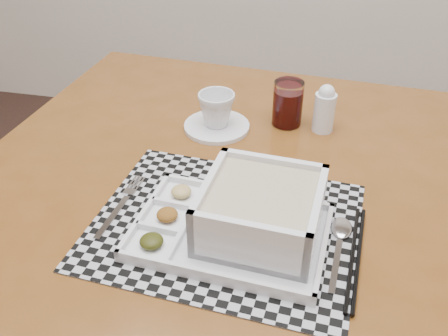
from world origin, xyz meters
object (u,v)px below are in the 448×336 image
Objects in this scene: juice_glass at (288,105)px; creamer_bottle at (325,109)px; dining_table at (238,223)px; serving_tray at (253,217)px; cup at (217,110)px.

creamer_bottle is (0.08, -0.01, 0.01)m from juice_glass.
dining_table is 3.54× the size of serving_tray.
dining_table is 10.56× the size of creamer_bottle.
serving_tray is at bearing -69.54° from dining_table.
dining_table is 0.33m from creamer_bottle.
dining_table is 11.31× the size of juice_glass.
serving_tray is 3.20× the size of juice_glass.
creamer_bottle is at bearing 61.14° from dining_table.
dining_table is 0.31m from juice_glass.
serving_tray is 2.99× the size of creamer_bottle.
serving_tray is 4.01× the size of cup.
dining_table is at bearing -118.86° from creamer_bottle.
serving_tray is at bearing -104.07° from creamer_bottle.
creamer_bottle is at bearing 32.56° from cup.
serving_tray is 0.40m from creamer_bottle.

